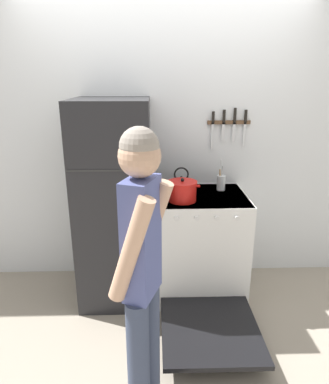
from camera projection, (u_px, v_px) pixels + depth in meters
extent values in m
plane|color=gray|center=(165.00, 270.00, 3.47)|extent=(14.00, 14.00, 0.00)
cube|color=silver|center=(164.00, 144.00, 3.10)|extent=(10.00, 0.06, 2.55)
cube|color=black|center=(115.00, 203.00, 2.86)|extent=(0.60, 0.69, 1.70)
cube|color=#2D2D2D|center=(107.00, 171.00, 2.42)|extent=(0.58, 0.01, 0.01)
cylinder|color=#B2B5BA|center=(135.00, 232.00, 2.56)|extent=(0.02, 0.02, 0.54)
cube|color=white|center=(199.00, 244.00, 3.02)|extent=(0.76, 0.65, 0.91)
cube|color=black|center=(201.00, 196.00, 2.88)|extent=(0.75, 0.64, 0.02)
cube|color=black|center=(204.00, 262.00, 2.74)|extent=(0.66, 0.05, 0.69)
cylinder|color=black|center=(182.00, 201.00, 2.75)|extent=(0.21, 0.21, 0.01)
cylinder|color=black|center=(224.00, 200.00, 2.76)|extent=(0.21, 0.21, 0.01)
cylinder|color=black|center=(180.00, 191.00, 3.00)|extent=(0.21, 0.21, 0.01)
cylinder|color=black|center=(219.00, 190.00, 3.01)|extent=(0.21, 0.21, 0.01)
cylinder|color=silver|center=(177.00, 219.00, 2.57)|extent=(0.04, 0.02, 0.04)
cylinder|color=silver|center=(197.00, 218.00, 2.58)|extent=(0.04, 0.02, 0.04)
cylinder|color=silver|center=(217.00, 218.00, 2.58)|extent=(0.04, 0.02, 0.04)
cylinder|color=silver|center=(237.00, 218.00, 2.59)|extent=(0.04, 0.02, 0.04)
cube|color=black|center=(210.00, 329.00, 2.47)|extent=(0.70, 0.73, 0.04)
cube|color=#99999E|center=(200.00, 253.00, 2.96)|extent=(0.62, 0.36, 0.01)
cylinder|color=red|center=(182.00, 192.00, 2.73)|extent=(0.23, 0.23, 0.14)
cylinder|color=red|center=(182.00, 182.00, 2.70)|extent=(0.24, 0.24, 0.02)
sphere|color=black|center=(182.00, 180.00, 2.70)|extent=(0.03, 0.03, 0.03)
cylinder|color=red|center=(167.00, 186.00, 2.71)|extent=(0.03, 0.02, 0.02)
cylinder|color=red|center=(198.00, 186.00, 2.72)|extent=(0.03, 0.02, 0.02)
cylinder|color=black|center=(181.00, 186.00, 2.99)|extent=(0.17, 0.17, 0.09)
cone|color=black|center=(181.00, 180.00, 2.97)|extent=(0.16, 0.16, 0.02)
sphere|color=black|center=(181.00, 177.00, 2.96)|extent=(0.02, 0.02, 0.02)
cone|color=black|center=(190.00, 185.00, 2.99)|extent=(0.09, 0.03, 0.08)
torus|color=black|center=(181.00, 174.00, 2.95)|extent=(0.13, 0.01, 0.13)
cylinder|color=silver|center=(221.00, 183.00, 3.00)|extent=(0.07, 0.07, 0.13)
cylinder|color=#9E7547|center=(220.00, 178.00, 2.97)|extent=(0.02, 0.02, 0.16)
cylinder|color=#232326|center=(222.00, 177.00, 2.98)|extent=(0.02, 0.04, 0.19)
cylinder|color=#B2B5BA|center=(222.00, 174.00, 2.97)|extent=(0.03, 0.04, 0.24)
cylinder|color=#38425B|center=(138.00, 367.00, 1.79)|extent=(0.12, 0.12, 0.81)
cylinder|color=#38425B|center=(149.00, 346.00, 1.94)|extent=(0.12, 0.12, 0.81)
cube|color=#4C5693|center=(141.00, 239.00, 1.64)|extent=(0.20, 0.26, 0.61)
cylinder|color=tan|center=(131.00, 251.00, 1.53)|extent=(0.26, 0.16, 0.54)
cylinder|color=tan|center=(151.00, 229.00, 1.75)|extent=(0.26, 0.16, 0.54)
sphere|color=tan|center=(139.00, 156.00, 1.51)|extent=(0.20, 0.20, 0.20)
sphere|color=gray|center=(139.00, 147.00, 1.50)|extent=(0.18, 0.18, 0.18)
cube|color=brown|center=(229.00, 122.00, 3.01)|extent=(0.38, 0.02, 0.03)
cube|color=silver|center=(212.00, 136.00, 3.03)|extent=(0.02, 0.00, 0.24)
cube|color=black|center=(213.00, 117.00, 2.98)|extent=(0.02, 0.02, 0.09)
cube|color=silver|center=(223.00, 132.00, 3.02)|extent=(0.03, 0.00, 0.16)
cube|color=black|center=(224.00, 116.00, 2.98)|extent=(0.02, 0.02, 0.11)
cube|color=silver|center=(234.00, 132.00, 3.03)|extent=(0.03, 0.00, 0.18)
cube|color=black|center=(235.00, 115.00, 2.98)|extent=(0.02, 0.02, 0.12)
cube|color=silver|center=(244.00, 135.00, 3.04)|extent=(0.02, 0.00, 0.22)
cube|color=black|center=(246.00, 116.00, 2.99)|extent=(0.02, 0.02, 0.11)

